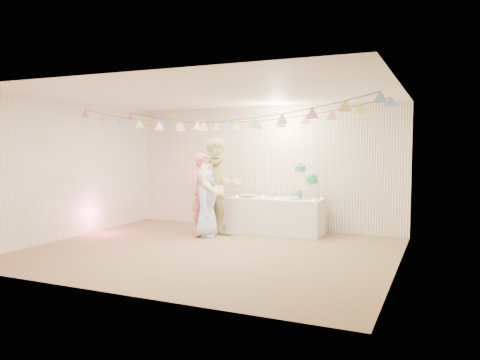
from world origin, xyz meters
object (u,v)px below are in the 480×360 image
at_px(cake_stand, 303,180).
at_px(person_child, 207,203).
at_px(person_adult_a, 203,193).
at_px(table, 276,216).
at_px(person_adult_b, 218,187).

xyz_separation_m(cake_stand, person_child, (-1.64, -0.97, -0.42)).
height_order(cake_stand, person_child, cake_stand).
xyz_separation_m(cake_stand, person_adult_a, (-1.92, -0.60, -0.28)).
height_order(table, person_adult_b, person_adult_b).
height_order(cake_stand, person_adult_a, person_adult_a).
bearing_deg(person_adult_a, table, -45.89).
xyz_separation_m(person_adult_a, person_child, (0.28, -0.37, -0.14)).
bearing_deg(person_child, table, -64.63).
relative_size(table, person_child, 1.42).
bearing_deg(table, person_adult_b, -139.47).
distance_m(table, person_adult_b, 1.35).
xyz_separation_m(table, person_child, (-1.09, -0.92, 0.31)).
xyz_separation_m(person_adult_b, person_child, (-0.17, -0.13, -0.29)).
bearing_deg(person_child, person_adult_a, 22.35).
bearing_deg(person_child, cake_stand, -74.14).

